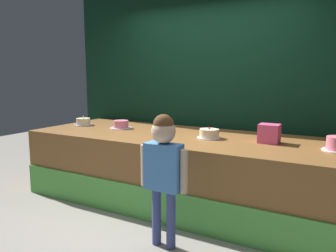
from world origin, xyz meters
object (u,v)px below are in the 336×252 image
pink_box (269,134)px  cake_center_left (121,125)px  cake_center_right (209,134)px  child_figure (164,163)px  donut (162,131)px  cake_far_left (83,122)px

pink_box → cake_center_left: (-1.96, 0.00, -0.05)m
pink_box → cake_center_right: size_ratio=0.76×
child_figure → donut: (-0.64, 1.07, 0.07)m
child_figure → donut: 1.25m
cake_far_left → cake_center_left: 0.65m
cake_center_left → cake_center_right: cake_center_right is taller
donut → cake_center_left: (-0.65, 0.03, 0.03)m
donut → cake_center_left: cake_center_left is taller
cake_far_left → cake_center_right: 1.96m
child_figure → cake_far_left: child_figure is taller
pink_box → donut: size_ratio=1.43×
pink_box → cake_center_left: 1.96m
child_figure → cake_center_left: bearing=139.7°
cake_center_right → donut: bearing=176.4°
donut → cake_center_right: 0.65m
pink_box → donut: bearing=-178.7°
cake_far_left → cake_center_left: bearing=2.7°
pink_box → cake_center_right: pink_box is taller
cake_center_left → cake_center_right: size_ratio=1.10×
child_figure → cake_center_left: size_ratio=3.97×
cake_far_left → cake_center_right: cake_far_left is taller
child_figure → cake_far_left: (-1.95, 1.07, 0.09)m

